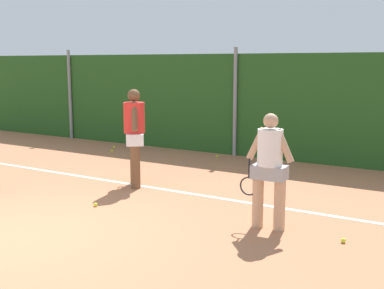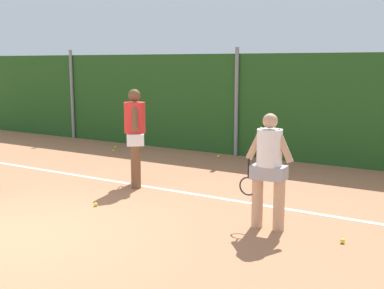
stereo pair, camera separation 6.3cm
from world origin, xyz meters
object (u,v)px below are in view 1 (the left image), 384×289
Objects in this scene: tennis_ball_7 at (217,156)px; tennis_ball_6 at (114,147)px; tennis_ball_3 at (343,241)px; tennis_ball_0 at (95,205)px; player_foreground_near at (269,165)px; tennis_ball_4 at (112,151)px; tennis_ball_2 at (139,156)px; player_midcourt at (134,132)px.

tennis_ball_6 is at bearing -174.51° from tennis_ball_7.
tennis_ball_3 is at bearing -46.11° from tennis_ball_7.
tennis_ball_7 is at bearing 92.80° from tennis_ball_0.
player_foreground_near is 1.43m from tennis_ball_3.
tennis_ball_4 is 0.57m from tennis_ball_6.
tennis_ball_2 is (-4.89, 3.39, -0.91)m from player_foreground_near.
tennis_ball_4 is (-5.95, 3.60, -0.91)m from player_foreground_near.
tennis_ball_2 is (-1.70, 2.38, -1.03)m from player_midcourt.
player_foreground_near is 25.60× the size of tennis_ball_0.
player_midcourt reaches higher than tennis_ball_2.
tennis_ball_3 is 1.00× the size of tennis_ball_7.
tennis_ball_6 is 1.00× the size of tennis_ball_7.
tennis_ball_0 is 5.64m from tennis_ball_6.
tennis_ball_3 and tennis_ball_4 have the same top height.
tennis_ball_0 is 4.03m from tennis_ball_3.
tennis_ball_0 and tennis_ball_7 have the same top height.
tennis_ball_7 is at bearing 5.49° from tennis_ball_6.
tennis_ball_7 is at bearing -57.63° from player_foreground_near.
tennis_ball_6 is at bearing -36.36° from player_foreground_near.
tennis_ball_6 is (-0.32, 0.47, 0.00)m from tennis_ball_4.
player_midcourt reaches higher than tennis_ball_6.
tennis_ball_2 is at bearing 117.22° from tennis_ball_0.
player_midcourt is 4.53m from tennis_ball_3.
player_foreground_near is 25.60× the size of tennis_ball_6.
tennis_ball_2 is at bearing -38.05° from player_foreground_near.
player_foreground_near is 5.46m from tennis_ball_7.
tennis_ball_0 is at bearing 151.59° from player_midcourt.
player_foreground_near is 3.08m from tennis_ball_0.
tennis_ball_0 is at bearing -53.21° from tennis_ball_4.
player_foreground_near is at bearing 9.02° from tennis_ball_0.
player_midcourt is 28.68× the size of tennis_ball_3.
tennis_ball_3 is at bearing -27.31° from tennis_ball_4.
tennis_ball_6 is at bearing 126.52° from tennis_ball_0.
tennis_ball_0 is 1.00× the size of tennis_ball_3.
tennis_ball_2 and tennis_ball_6 have the same top height.
player_foreground_near is 25.60× the size of tennis_ball_2.
tennis_ball_6 is at bearing 150.84° from tennis_ball_3.
tennis_ball_6 is (-3.36, 4.54, 0.00)m from tennis_ball_0.
tennis_ball_2 is 1.00× the size of tennis_ball_6.
tennis_ball_0 is 4.33m from tennis_ball_2.
tennis_ball_0 is at bearing -87.20° from tennis_ball_7.
tennis_ball_2 is 1.00× the size of tennis_ball_4.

